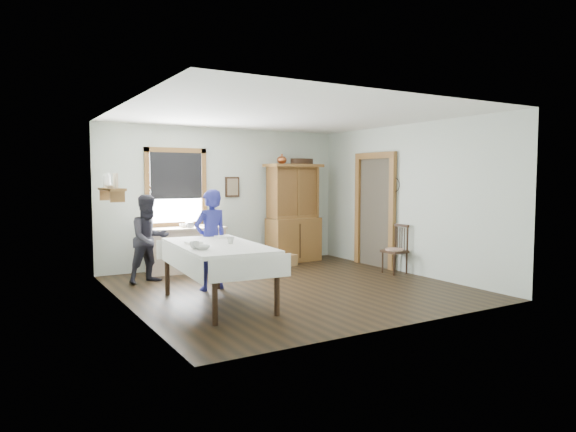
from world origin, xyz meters
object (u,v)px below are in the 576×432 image
Objects in this scene: dining_table at (218,274)px; figure_dark at (149,242)px; china_hutch at (294,213)px; spindle_chair at (395,249)px; wicker_basket at (286,260)px; woman_blue at (211,244)px; work_counter at (186,250)px; pail at (258,260)px.

dining_table is 1.55× the size of figure_dark.
spindle_chair is at bearing -71.29° from china_hutch.
spindle_chair is at bearing -53.27° from wicker_basket.
woman_blue reaches higher than spindle_chair.
dining_table is at bearing -93.60° from figure_dark.
woman_blue is (-0.18, -1.67, 0.31)m from work_counter.
spindle_chair is (3.65, 0.49, 0.03)m from dining_table.
figure_dark is at bearing -139.25° from work_counter.
dining_table is at bearing -128.47° from pail.
china_hutch is 3.84m from dining_table.
china_hutch is at bearing 19.12° from pail.
wicker_basket is (-1.27, 1.70, -0.34)m from spindle_chair.
dining_table is 2.00m from figure_dark.
figure_dark is (-2.77, -0.24, 0.56)m from wicker_basket.
spindle_chair reaches higher than wicker_basket.
figure_dark reaches higher than spindle_chair.
china_hutch reaches higher than work_counter.
work_counter is at bearing 176.30° from china_hutch.
china_hutch is at bearing 42.86° from dining_table.
figure_dark reaches higher than wicker_basket.
china_hutch reaches higher than spindle_chair.
woman_blue is 1.23m from figure_dark.
figure_dark is at bearing -67.92° from woman_blue.
pail reaches higher than wicker_basket.
dining_table reaches higher than pail.
woman_blue is at bearing 73.11° from dining_table.
wicker_basket is at bearing -139.67° from china_hutch.
dining_table is at bearing -137.37° from wicker_basket.
figure_dark reaches higher than work_counter.
work_counter is at bearing 79.90° from dining_table.
dining_table is at bearing 62.61° from woman_blue.
work_counter is 4.42× the size of pail.
woman_blue is (-2.51, -1.67, -0.29)m from china_hutch.
china_hutch is 3.25m from figure_dark.
spindle_chair is at bearing 162.37° from woman_blue.
pail is at bearing -149.07° from woman_blue.
china_hutch is 1.06m from wicker_basket.
dining_table is 2.86m from pail.
wicker_basket is (0.61, -0.04, -0.05)m from pail.
woman_blue is (0.28, 0.91, 0.30)m from dining_table.
china_hutch is 5.43× the size of wicker_basket.
dining_table is 6.42× the size of pail.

